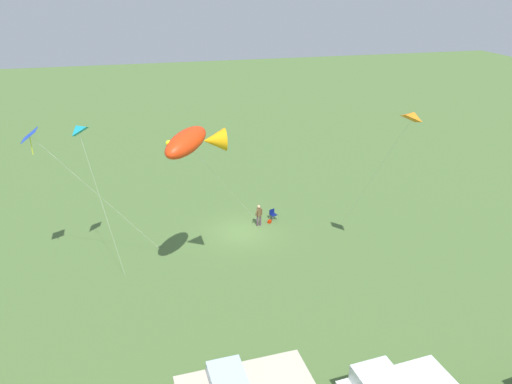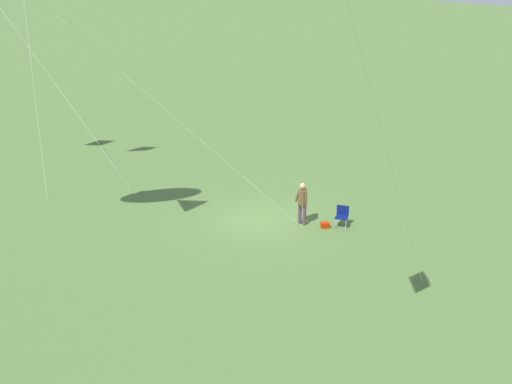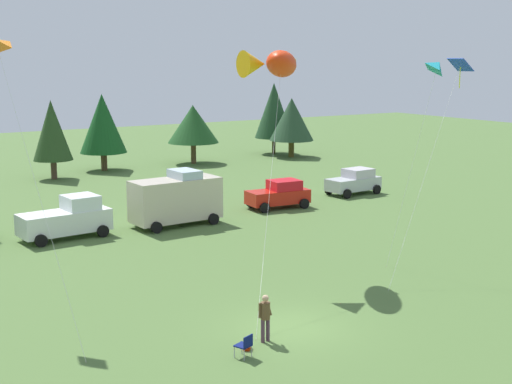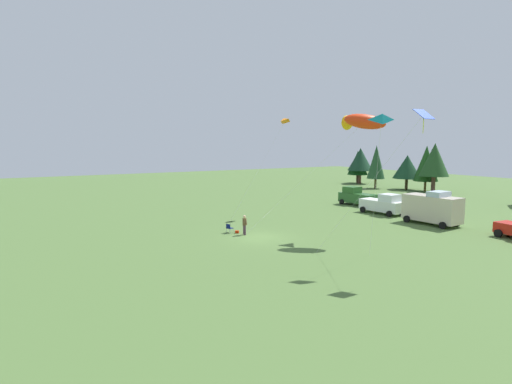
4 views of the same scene
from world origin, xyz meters
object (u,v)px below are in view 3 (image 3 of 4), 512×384
Objects in this scene: backpack_on_grass at (247,347)px; truck_white_pickup at (67,219)px; kite_delta_teal at (439,67)px; van_camper_beige at (176,199)px; kite_large_fish at (275,64)px; person_kite_flyer at (265,314)px; car_red_sedan at (279,194)px; folding_chair at (245,344)px; car_silver_compact at (354,181)px; kite_diamond_blue at (459,70)px.

truck_white_pickup is (-0.38, 18.89, 0.99)m from backpack_on_grass.
backpack_on_grass is 0.03× the size of kite_delta_teal.
backpack_on_grass is 0.06× the size of van_camper_beige.
kite_delta_teal is (6.20, -4.39, -0.15)m from kite_large_fish.
truck_white_pickup is (-1.30, 18.63, 0.08)m from person_kite_flyer.
backpack_on_grass is at bearing -121.55° from car_red_sedan.
kite_large_fish is at bearing -60.05° from folding_chair.
van_camper_beige is 17.86m from kite_delta_teal.
kite_large_fish reaches higher than car_red_sedan.
backpack_on_grass is at bearing -111.62° from van_camper_beige.
car_red_sedan is at bearing 84.24° from kite_delta_teal.
folding_chair is 2.56× the size of backpack_on_grass.
car_silver_compact is 0.43× the size of kite_delta_teal.
kite_large_fish is at bearing -145.34° from car_silver_compact.
folding_chair is 0.08× the size of kite_diamond_blue.
kite_diamond_blue is at bearing 20.50° from kite_delta_teal.
kite_delta_teal is at bearing -159.50° from kite_diamond_blue.
folding_chair is at bearing -121.55° from car_red_sedan.
kite_delta_teal is (6.56, -14.60, 7.93)m from van_camper_beige.
kite_diamond_blue is at bearing -92.87° from folding_chair.
kite_diamond_blue is (2.23, 0.83, -0.16)m from kite_delta_teal.
truck_white_pickup is at bearing -21.81° from folding_chair.
car_silver_compact is at bearing 66.50° from kite_diamond_blue.
car_silver_compact is 21.58m from kite_large_fish.
kite_delta_teal is at bearing 16.81° from backpack_on_grass.
kite_large_fish reaches higher than backpack_on_grass.
van_camper_beige reaches higher than folding_chair.
kite_diamond_blue reaches higher than truck_white_pickup.
truck_white_pickup is 0.94× the size of van_camper_beige.
backpack_on_grass is at bearing -94.22° from truck_white_pickup.
person_kite_flyer is 18.67m from truck_white_pickup.
person_kite_flyer is 1.32m from backpack_on_grass.
backpack_on_grass is 0.07× the size of car_red_sedan.
kite_large_fish is at bearing 157.13° from kite_diamond_blue.
backpack_on_grass is at bearing 104.16° from person_kite_flyer.
person_kite_flyer is at bearing -109.22° from van_camper_beige.
car_red_sedan is (14.69, 0.47, -0.15)m from truck_white_pickup.
kite_large_fish is 1.06× the size of kite_delta_teal.
van_camper_beige reaches higher than car_silver_compact.
kite_delta_teal reaches higher than car_red_sedan.
kite_diamond_blue reaches higher than backpack_on_grass.
truck_white_pickup reaches higher than backpack_on_grass.
van_camper_beige reaches higher than person_kite_flyer.
truck_white_pickup is 6.60m from van_camper_beige.
car_red_sedan is at bearing 92.58° from kite_diamond_blue.
folding_chair is (-1.34, -0.83, -0.53)m from person_kite_flyer.
person_kite_flyer is 0.40× the size of car_silver_compact.
person_kite_flyer is at bearing -91.36° from truck_white_pickup.
van_camper_beige is (5.27, 18.19, 0.62)m from person_kite_flyer.
backpack_on_grass is 19.53m from van_camper_beige.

